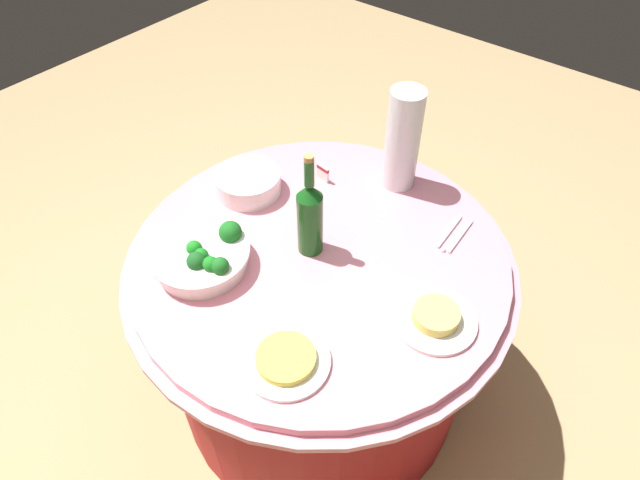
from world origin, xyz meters
The scene contains 10 objects.
ground_plane centered at (0.00, 0.00, 0.00)m, with size 6.00×6.00×0.00m, color tan.
buffet_table centered at (0.00, 0.00, 0.38)m, with size 1.16×1.16×0.74m.
broccoli_bowl centered at (0.22, 0.25, 0.78)m, with size 0.28×0.28×0.11m.
plate_stack centered at (0.35, -0.07, 0.78)m, with size 0.21×0.21×0.07m.
wine_bottle centered at (0.03, 0.01, 0.87)m, with size 0.07×0.07×0.34m.
decorative_fruit_vase centered at (0.00, -0.41, 0.89)m, with size 0.11×0.11×0.34m.
serving_tongs centered at (-0.27, -0.30, 0.74)m, with size 0.06×0.17×0.01m.
food_plate_fried_egg centered at (-0.17, 0.34, 0.75)m, with size 0.22×0.22×0.03m.
food_plate_noodles centered at (-0.39, 0.01, 0.76)m, with size 0.22×0.22×0.04m.
label_placard_front centered at (0.20, -0.27, 0.77)m, with size 0.05×0.02×0.05m.
Camera 1 is at (-0.70, 0.86, 1.92)m, focal length 31.14 mm.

